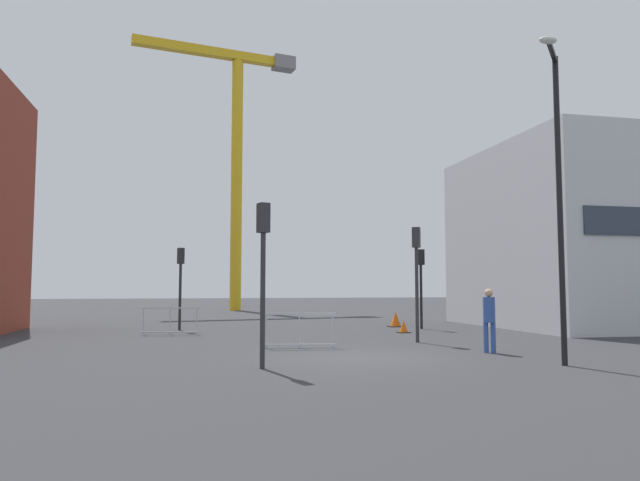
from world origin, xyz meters
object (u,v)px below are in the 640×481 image
object	(u,v)px
construction_crane	(235,140)
traffic_light_near	(263,256)
traffic_light_verge	(421,275)
traffic_light_far	(180,274)
traffic_cone_by_barrier	(396,320)
traffic_light_island	(417,265)
streetlamp_tall	(558,181)
pedestrian_walking	(489,315)
traffic_cone_on_verge	(404,327)

from	to	relation	value
construction_crane	traffic_light_near	xyz separation A→B (m)	(-1.52, -33.09, -11.06)
traffic_light_verge	traffic_light_near	world-z (taller)	traffic_light_near
traffic_light_far	traffic_cone_by_barrier	world-z (taller)	traffic_light_far
traffic_light_island	traffic_cone_by_barrier	world-z (taller)	traffic_light_island
traffic_light_near	traffic_cone_by_barrier	bearing A→B (deg)	58.61
traffic_light_near	traffic_light_far	world-z (taller)	traffic_light_near
streetlamp_tall	traffic_light_verge	xyz separation A→B (m)	(1.37, 12.32, -2.04)
pedestrian_walking	traffic_light_far	bearing A→B (deg)	129.44
streetlamp_tall	traffic_cone_by_barrier	world-z (taller)	streetlamp_tall
streetlamp_tall	traffic_light_verge	size ratio (longest dim) A/B	2.14
construction_crane	traffic_cone_by_barrier	world-z (taller)	construction_crane
construction_crane	traffic_light_island	bearing A→B (deg)	-81.08
construction_crane	traffic_light_verge	distance (m)	25.59
construction_crane	traffic_light_verge	size ratio (longest dim) A/B	5.94
traffic_cone_by_barrier	traffic_cone_on_verge	bearing A→B (deg)	-104.23
streetlamp_tall	traffic_cone_by_barrier	xyz separation A→B (m)	(0.71, 13.89, -4.13)
traffic_light_verge	pedestrian_walking	distance (m)	9.55
streetlamp_tall	traffic_light_island	bearing A→B (deg)	100.18
pedestrian_walking	traffic_light_verge	bearing A→B (deg)	79.84
traffic_light_verge	traffic_cone_on_verge	world-z (taller)	traffic_light_verge
construction_crane	traffic_cone_by_barrier	size ratio (longest dim) A/B	30.42
traffic_light_near	traffic_cone_by_barrier	size ratio (longest dim) A/B	5.56
pedestrian_walking	traffic_cone_on_verge	distance (m)	7.46
pedestrian_walking	traffic_cone_on_verge	bearing A→B (deg)	88.98
traffic_light_near	traffic_cone_on_verge	xyz separation A→B (m)	(6.88, 9.25, -2.37)
pedestrian_walking	construction_crane	bearing A→B (deg)	99.49
construction_crane	streetlamp_tall	size ratio (longest dim) A/B	2.77
traffic_light_near	traffic_cone_on_verge	world-z (taller)	traffic_light_near
traffic_light_island	construction_crane	bearing A→B (deg)	98.92
streetlamp_tall	traffic_light_island	size ratio (longest dim) A/B	1.94
traffic_cone_by_barrier	traffic_light_near	bearing A→B (deg)	-121.39
traffic_light_verge	traffic_cone_by_barrier	world-z (taller)	traffic_light_verge
streetlamp_tall	traffic_light_near	bearing A→B (deg)	170.57
construction_crane	streetlamp_tall	world-z (taller)	construction_crane
streetlamp_tall	traffic_light_far	size ratio (longest dim) A/B	2.13
streetlamp_tall	traffic_cone_on_verge	bearing A→B (deg)	90.92
traffic_light_near	traffic_cone_on_verge	distance (m)	11.77
traffic_light_far	traffic_cone_on_verge	bearing A→B (deg)	-20.64
traffic_light_island	traffic_light_verge	bearing A→B (deg)	66.90
traffic_light_far	pedestrian_walking	bearing A→B (deg)	-50.56
traffic_light_verge	traffic_cone_by_barrier	distance (m)	2.69
traffic_light_near	traffic_cone_on_verge	bearing A→B (deg)	53.37
traffic_light_island	traffic_cone_on_verge	xyz separation A→B (m)	(0.98, 4.01, -2.42)
pedestrian_walking	traffic_light_island	bearing A→B (deg)	104.07
traffic_light_verge	traffic_cone_on_verge	distance (m)	3.28
traffic_cone_by_barrier	traffic_cone_on_verge	world-z (taller)	traffic_cone_by_barrier
streetlamp_tall	traffic_cone_on_verge	world-z (taller)	streetlamp_tall
traffic_cone_on_verge	streetlamp_tall	bearing A→B (deg)	-89.08
traffic_light_island	traffic_light_near	xyz separation A→B (m)	(-5.90, -5.24, -0.04)
traffic_light_island	traffic_cone_by_barrier	distance (m)	8.04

